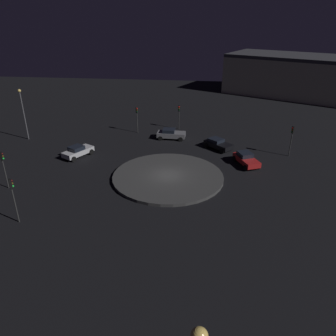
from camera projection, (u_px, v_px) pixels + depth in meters
name	position (u px, v px, depth m)	size (l,w,h in m)	color
ground_plane	(168.00, 178.00, 37.85)	(119.97, 119.97, 0.00)	black
roundabout_island	(168.00, 176.00, 37.78)	(12.80, 12.80, 0.34)	#383838
car_grey	(171.00, 134.00, 49.16)	(4.25, 2.13, 1.54)	slate
car_red	(246.00, 159.00, 40.80)	(3.25, 4.44, 1.50)	red
car_black	(218.00, 144.00, 45.54)	(4.21, 4.08, 1.41)	black
car_silver	(78.00, 151.00, 43.07)	(3.52, 4.46, 1.51)	silver
traffic_light_east	(3.00, 163.00, 34.36)	(0.38, 0.35, 4.22)	#2D2D2D
traffic_light_southwest	(292.00, 135.00, 42.30)	(0.40, 0.37, 4.11)	#2D2D2D
traffic_light_northeast	(13.00, 192.00, 28.53)	(0.39, 0.38, 4.40)	#2D2D2D
traffic_light_south	(179.00, 112.00, 52.46)	(0.30, 0.36, 3.92)	#2D2D2D
traffic_light_southeast	(137.00, 115.00, 50.77)	(0.36, 0.39, 4.14)	#2D2D2D
streetlamp_southeast	(23.00, 109.00, 47.38)	(0.45, 0.45, 7.52)	#4C4C51
store_building	(311.00, 77.00, 72.32)	(38.70, 28.70, 8.83)	#B7B299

